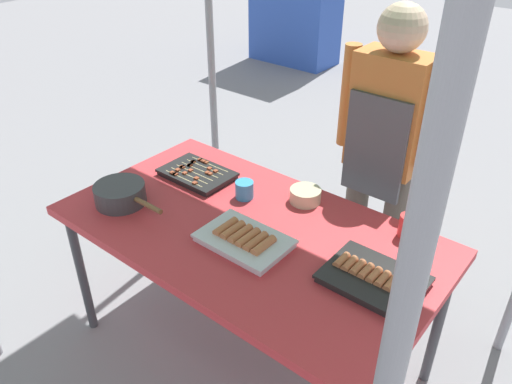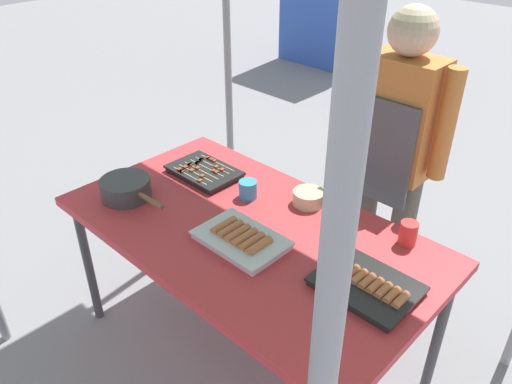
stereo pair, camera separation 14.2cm
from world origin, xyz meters
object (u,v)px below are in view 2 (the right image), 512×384
Objects in this scene: tray_meat_skewers at (204,171)px; drink_cup_by_wok at (248,189)px; stall_table at (248,237)px; tray_pork_links at (366,285)px; vendor_woman at (394,147)px; cooking_wok at (126,188)px; drink_cup_near_edge at (408,233)px; condiment_bowl at (308,198)px; tray_grilled_sausages at (241,239)px.

drink_cup_by_wok is (0.30, 0.00, 0.02)m from tray_meat_skewers.
stall_table is 0.57m from tray_pork_links.
drink_cup_by_wok reaches higher than tray_meat_skewers.
vendor_woman reaches higher than stall_table.
drink_cup_near_edge is (1.10, 0.58, -0.00)m from cooking_wok.
drink_cup_by_wok is at bearing 43.71° from cooking_wok.
condiment_bowl is 0.49m from vendor_woman.
vendor_woman is (0.78, 0.98, 0.12)m from cooking_wok.
stall_table is at bearing 121.42° from tray_grilled_sausages.
tray_meat_skewers is 0.39m from cooking_wok.
tray_grilled_sausages is at bearing 10.58° from cooking_wok.
tray_pork_links is at bearing 12.99° from tray_grilled_sausages.
vendor_woman is (0.21, 0.77, 0.23)m from stall_table.
cooking_wok reaches higher than stall_table.
cooking_wok reaches higher than tray_pork_links.
condiment_bowl is 0.47m from drink_cup_near_edge.
drink_cup_near_edge is at bearing 15.29° from drink_cup_by_wok.
stall_table is 0.83m from vendor_woman.
condiment_bowl is (0.54, 0.15, 0.01)m from tray_meat_skewers.
tray_grilled_sausages reaches higher than tray_pork_links.
vendor_woman is at bearing 128.57° from drink_cup_near_edge.
condiment_bowl reaches higher than tray_meat_skewers.
drink_cup_near_edge reaches higher than drink_cup_by_wok.
stall_table is 0.14m from tray_grilled_sausages.
tray_pork_links is at bearing -8.03° from tray_meat_skewers.
drink_cup_near_edge is (0.47, 0.05, 0.02)m from condiment_bowl.
cooking_wok is 2.75× the size of condiment_bowl.
tray_meat_skewers is at bearing 153.39° from tray_grilled_sausages.
drink_cup_near_edge reaches higher than tray_meat_skewers.
cooking_wok is (-0.57, -0.21, 0.10)m from stall_table.
drink_cup_by_wok reaches higher than tray_pork_links.
vendor_woman is at bearing 57.67° from drink_cup_by_wok.
drink_cup_by_wok is (-0.73, 0.15, 0.02)m from tray_pork_links.
tray_pork_links is 0.90× the size of cooking_wok.
tray_pork_links is 0.84m from vendor_woman.
tray_meat_skewers is at bearing -169.01° from drink_cup_near_edge.
condiment_bowl is 0.28m from drink_cup_by_wok.
drink_cup_near_edge is (0.48, 0.46, 0.03)m from tray_grilled_sausages.
stall_table is at bearing -102.48° from condiment_bowl.
drink_cup_near_edge is at bearing 128.57° from vendor_woman.
stall_table is 4.57× the size of tray_pork_links.
tray_grilled_sausages is 2.56× the size of condiment_bowl.
tray_meat_skewers is (-0.53, 0.26, -0.00)m from tray_grilled_sausages.
stall_table is at bearing 20.76° from cooking_wok.
vendor_woman reaches higher than tray_pork_links.
cooking_wok is 4.62× the size of drink_cup_by_wok.
cooking_wok is at bearing -159.24° from stall_table.
drink_cup_by_wok is (-0.23, -0.15, 0.01)m from condiment_bowl.
drink_cup_near_edge is 0.53m from vendor_woman.
tray_grilled_sausages is 1.03× the size of tray_pork_links.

